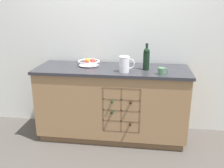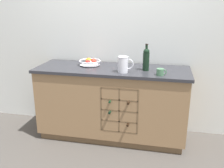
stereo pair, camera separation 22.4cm
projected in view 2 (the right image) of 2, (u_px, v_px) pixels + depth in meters
The scene contains 7 objects.
ground_plane at pixel (112, 135), 3.32m from camera, with size 14.00×14.00×0.00m, color #4C4742.
back_wall at pixel (118, 35), 3.26m from camera, with size 4.40×0.06×2.55m, color silver.
kitchen_island at pixel (112, 103), 3.17m from camera, with size 1.87×0.65×0.92m.
fruit_bowl at pixel (90, 62), 3.16m from camera, with size 0.27×0.27×0.09m.
white_pitcher at pixel (123, 64), 2.82m from camera, with size 0.18×0.12×0.18m.
ceramic_mug at pixel (160, 72), 2.72m from camera, with size 0.11×0.08×0.08m.
standing_wine_bottle at pixel (146, 59), 2.89m from camera, with size 0.08×0.08×0.31m.
Camera 2 is at (0.62, -2.88, 1.67)m, focal length 40.00 mm.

